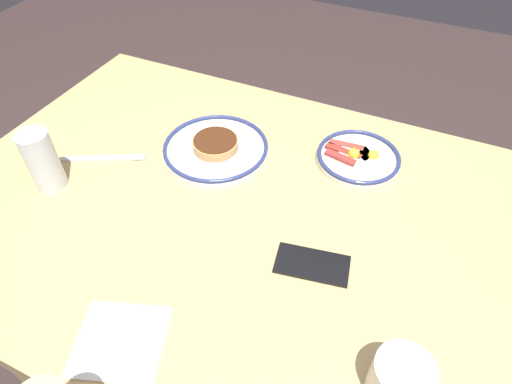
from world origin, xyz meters
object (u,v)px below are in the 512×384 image
plate_center_pancakes (358,157)px  coffee_mug (401,381)px  cell_phone (312,264)px  fork_near (105,158)px  paper_napkin (120,341)px  plate_near_main (216,148)px  drinking_glass (43,163)px

plate_center_pancakes → coffee_mug: size_ratio=1.68×
cell_phone → fork_near: (0.58, -0.09, -0.00)m
fork_near → paper_napkin: bearing=131.4°
plate_near_main → cell_phone: bearing=146.0°
plate_near_main → drinking_glass: bearing=41.7°
paper_napkin → plate_near_main: bearing=-80.0°
paper_napkin → fork_near: 0.50m
coffee_mug → cell_phone: coffee_mug is taller
drinking_glass → fork_near: bearing=-113.4°
cell_phone → fork_near: cell_phone is taller
plate_near_main → coffee_mug: bearing=143.1°
paper_napkin → plate_center_pancakes: bearing=-111.3°
plate_center_pancakes → paper_napkin: plate_center_pancakes is taller
plate_near_main → paper_napkin: size_ratio=1.77×
paper_napkin → fork_near: (0.33, -0.37, 0.00)m
drinking_glass → cell_phone: (-0.63, -0.03, -0.06)m
plate_near_main → paper_napkin: 0.52m
plate_near_main → drinking_glass: 0.40m
coffee_mug → drinking_glass: bearing=-9.6°
plate_center_pancakes → plate_near_main: bearing=19.0°
plate_center_pancakes → paper_napkin: bearing=68.7°
plate_near_main → paper_napkin: plate_near_main is taller
coffee_mug → drinking_glass: 0.84m
plate_center_pancakes → paper_napkin: (0.24, 0.63, -0.01)m
plate_near_main → cell_phone: size_ratio=1.84×
plate_center_pancakes → cell_phone: 0.34m
cell_phone → paper_napkin: 0.38m
plate_near_main → plate_center_pancakes: 0.35m
coffee_mug → plate_center_pancakes: bearing=-68.8°
plate_near_main → cell_phone: 0.41m
plate_center_pancakes → coffee_mug: coffee_mug is taller
coffee_mug → cell_phone: size_ratio=0.85×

